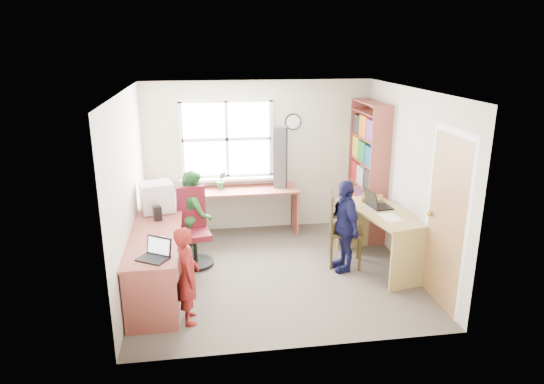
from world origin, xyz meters
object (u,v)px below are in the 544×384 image
Objects in this scene: potted_plant at (221,181)px; person_navy at (344,226)px; l_desk at (173,256)px; crt_monitor at (157,197)px; swivel_chair at (194,232)px; laptop_left at (155,253)px; right_desk at (382,226)px; person_red at (187,275)px; laptop_right at (376,203)px; person_green at (194,214)px; bookshelf at (367,173)px; cd_tower at (281,158)px; wooden_chair at (340,226)px.

person_navy is at bearing -43.90° from potted_plant.
l_desk is 5.99× the size of crt_monitor.
laptop_left is (-0.38, -1.42, 0.34)m from swivel_chair.
right_desk is 1.40× the size of swivel_chair.
right_desk is 1.36× the size of person_red.
laptop_right is 0.31× the size of person_navy.
person_green is at bearing -120.08° from potted_plant.
swivel_chair is (-2.71, -0.72, -0.54)m from bookshelf.
laptop_left is 0.41× the size of cd_tower.
cd_tower reaches higher than swivel_chair.
right_desk is 2.76m from person_red.
wooden_chair reaches higher than l_desk.
laptop_left is at bearing -100.86° from crt_monitor.
laptop_right is 1.34× the size of potted_plant.
bookshelf is 1.38m from cd_tower.
potted_plant reaches higher than wooden_chair.
potted_plant is (0.44, 0.99, 0.43)m from swivel_chair.
swivel_chair is 1.11× the size of cd_tower.
laptop_left is at bearing -114.97° from swivel_chair.
person_navy is at bearing 168.91° from right_desk.
wooden_chair is at bearing 83.51° from laptop_right.
swivel_chair is 1.51m from laptop_left.
cd_tower is 0.99m from potted_plant.
right_desk is at bearing 5.38° from l_desk.
person_navy is (1.55, -1.49, -0.27)m from potted_plant.
person_navy is (1.98, -0.75, -0.00)m from person_green.
laptop_left is (-3.09, -2.14, -0.20)m from bookshelf.
laptop_right is 2.54m from person_green.
bookshelf reaches higher than laptop_right.
cd_tower is at bearing -69.36° from person_green.
cd_tower is 0.77× the size of person_green.
person_red is at bearing -75.31° from l_desk.
wooden_chair is at bearing -114.15° from person_green.
person_navy is at bearing 102.06° from laptop_right.
laptop_right is (2.47, -0.33, 0.40)m from swivel_chair.
swivel_chair is at bearing -125.19° from cd_tower.
swivel_chair is (-2.52, 0.49, -0.12)m from right_desk.
laptop_right is at bearing -71.44° from person_red.
crt_monitor is 1.29m from potted_plant.
laptop_left is 3.01m from cd_tower.
wooden_chair is (-0.73, -1.06, -0.45)m from bookshelf.
swivel_chair is at bearing -174.73° from wooden_chair.
person_green reaches higher than laptop_right.
person_navy is (-0.72, -1.22, -0.38)m from bookshelf.
l_desk is 7.56× the size of laptop_right.
laptop_right reaches higher than laptop_left.
swivel_chair is 1.85m from cd_tower.
right_desk is at bearing -170.46° from laptop_right.
person_red is at bearing -100.70° from cd_tower.
right_desk is 5.15× the size of potted_plant.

